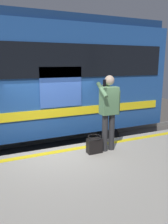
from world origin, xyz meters
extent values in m
plane|color=#4C4742|center=(0.00, 0.00, 0.00)|extent=(24.80, 24.80, 0.00)
cube|color=yellow|center=(0.00, 0.30, 0.97)|extent=(12.53, 0.16, 0.01)
cube|color=slate|center=(0.00, -1.55, 0.08)|extent=(16.62, 0.08, 0.16)
cube|color=slate|center=(0.00, -2.98, 0.08)|extent=(16.62, 0.08, 0.16)
cube|color=#3359B2|center=(-0.25, -0.75, 2.37)|extent=(1.19, 0.02, 1.10)
cylinder|color=black|center=(-1.92, -1.07, 0.58)|extent=(0.84, 0.12, 0.84)
cylinder|color=black|center=(-1.92, -3.46, 0.58)|extent=(0.84, 0.12, 0.84)
cylinder|color=#262628|center=(-1.00, 0.68, 1.41)|extent=(0.14, 0.14, 0.89)
cylinder|color=#262628|center=(-0.82, 0.68, 1.41)|extent=(0.14, 0.14, 0.89)
cube|color=#4C724C|center=(-0.91, 0.68, 2.17)|extent=(0.40, 0.24, 0.63)
sphere|color=#4C724C|center=(-0.91, 0.52, 2.47)|extent=(0.20, 0.20, 0.20)
sphere|color=beige|center=(-0.91, 0.68, 2.64)|extent=(0.22, 0.22, 0.22)
cylinder|color=#4C724C|center=(-1.16, 0.68, 2.11)|extent=(0.09, 0.09, 0.57)
cylinder|color=#4C724C|center=(-0.68, 0.76, 2.44)|extent=(0.09, 0.42, 0.33)
cube|color=black|center=(-0.68, 0.86, 2.60)|extent=(0.07, 0.02, 0.15)
cube|color=black|center=(-0.54, 0.70, 1.14)|extent=(0.34, 0.19, 0.34)
torus|color=black|center=(-0.54, 0.70, 1.37)|extent=(0.31, 0.31, 0.02)
camera|label=1|loc=(1.68, 5.04, 3.03)|focal=35.76mm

